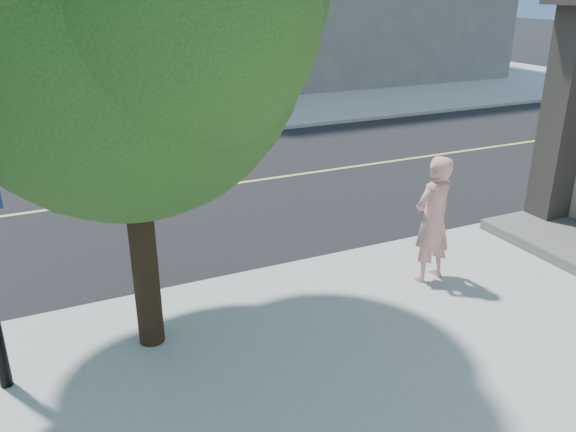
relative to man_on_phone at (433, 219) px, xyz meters
name	(u,v)px	position (x,y,z in m)	size (l,w,h in m)	color
sidewalk_ne	(270,71)	(7.21, 22.88, -1.03)	(29.00, 25.00, 0.12)	#ACACAA
man_on_phone	(433,219)	(0.00, 0.00, 0.00)	(0.71, 0.46, 1.94)	#E39890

